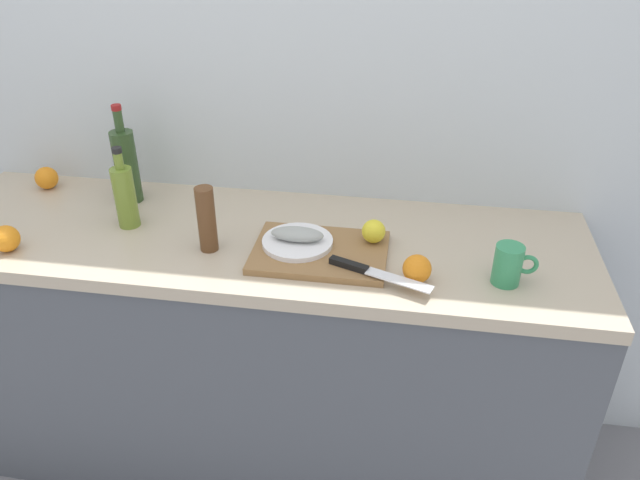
{
  "coord_description": "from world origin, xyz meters",
  "views": [
    {
      "loc": [
        0.45,
        -1.52,
        1.82
      ],
      "look_at": [
        0.22,
        -0.08,
        0.95
      ],
      "focal_mm": 34.34,
      "sensor_mm": 36.0,
      "label": 1
    }
  ],
  "objects_px": {
    "cutting_board": "(320,252)",
    "coffee_mug_1": "(509,265)",
    "fish_fillet": "(297,234)",
    "olive_oil_bottle": "(125,195)",
    "lemon_0": "(374,231)",
    "wine_bottle": "(126,165)",
    "white_plate": "(297,242)",
    "chef_knife": "(367,270)",
    "pepper_mill": "(207,219)",
    "orange_0": "(47,178)"
  },
  "relations": [
    {
      "from": "cutting_board",
      "to": "coffee_mug_1",
      "type": "bearing_deg",
      "value": -6.2
    },
    {
      "from": "white_plate",
      "to": "chef_knife",
      "type": "height_order",
      "value": "chef_knife"
    },
    {
      "from": "fish_fillet",
      "to": "wine_bottle",
      "type": "xyz_separation_m",
      "value": [
        -0.6,
        0.22,
        0.07
      ]
    },
    {
      "from": "wine_bottle",
      "to": "coffee_mug_1",
      "type": "distance_m",
      "value": 1.21
    },
    {
      "from": "olive_oil_bottle",
      "to": "cutting_board",
      "type": "bearing_deg",
      "value": -7.68
    },
    {
      "from": "cutting_board",
      "to": "coffee_mug_1",
      "type": "distance_m",
      "value": 0.51
    },
    {
      "from": "coffee_mug_1",
      "to": "chef_knife",
      "type": "bearing_deg",
      "value": -173.05
    },
    {
      "from": "cutting_board",
      "to": "white_plate",
      "type": "xyz_separation_m",
      "value": [
        -0.07,
        0.02,
        0.02
      ]
    },
    {
      "from": "cutting_board",
      "to": "wine_bottle",
      "type": "bearing_deg",
      "value": 160.15
    },
    {
      "from": "coffee_mug_1",
      "to": "olive_oil_bottle",
      "type": "bearing_deg",
      "value": 173.0
    },
    {
      "from": "chef_knife",
      "to": "lemon_0",
      "type": "bearing_deg",
      "value": 109.73
    },
    {
      "from": "cutting_board",
      "to": "pepper_mill",
      "type": "bearing_deg",
      "value": -177.07
    },
    {
      "from": "lemon_0",
      "to": "olive_oil_bottle",
      "type": "xyz_separation_m",
      "value": [
        -0.74,
        0.02,
        0.05
      ]
    },
    {
      "from": "lemon_0",
      "to": "orange_0",
      "type": "height_order",
      "value": "lemon_0"
    },
    {
      "from": "olive_oil_bottle",
      "to": "coffee_mug_1",
      "type": "xyz_separation_m",
      "value": [
        1.1,
        -0.14,
        -0.05
      ]
    },
    {
      "from": "chef_knife",
      "to": "lemon_0",
      "type": "distance_m",
      "value": 0.17
    },
    {
      "from": "white_plate",
      "to": "orange_0",
      "type": "xyz_separation_m",
      "value": [
        -0.92,
        0.26,
        0.01
      ]
    },
    {
      "from": "chef_knife",
      "to": "pepper_mill",
      "type": "height_order",
      "value": "pepper_mill"
    },
    {
      "from": "fish_fillet",
      "to": "olive_oil_bottle",
      "type": "xyz_separation_m",
      "value": [
        -0.53,
        0.06,
        0.05
      ]
    },
    {
      "from": "pepper_mill",
      "to": "orange_0",
      "type": "bearing_deg",
      "value": 156.09
    },
    {
      "from": "wine_bottle",
      "to": "pepper_mill",
      "type": "distance_m",
      "value": 0.43
    },
    {
      "from": "orange_0",
      "to": "fish_fillet",
      "type": "bearing_deg",
      "value": -16.0
    },
    {
      "from": "white_plate",
      "to": "cutting_board",
      "type": "bearing_deg",
      "value": -13.86
    },
    {
      "from": "coffee_mug_1",
      "to": "pepper_mill",
      "type": "height_order",
      "value": "pepper_mill"
    },
    {
      "from": "fish_fillet",
      "to": "lemon_0",
      "type": "distance_m",
      "value": 0.22
    },
    {
      "from": "cutting_board",
      "to": "lemon_0",
      "type": "relative_size",
      "value": 5.56
    },
    {
      "from": "white_plate",
      "to": "olive_oil_bottle",
      "type": "xyz_separation_m",
      "value": [
        -0.53,
        0.06,
        0.07
      ]
    },
    {
      "from": "olive_oil_bottle",
      "to": "coffee_mug_1",
      "type": "distance_m",
      "value": 1.11
    },
    {
      "from": "white_plate",
      "to": "wine_bottle",
      "type": "bearing_deg",
      "value": 159.5
    },
    {
      "from": "cutting_board",
      "to": "orange_0",
      "type": "relative_size",
      "value": 4.96
    },
    {
      "from": "white_plate",
      "to": "lemon_0",
      "type": "height_order",
      "value": "lemon_0"
    },
    {
      "from": "fish_fillet",
      "to": "wine_bottle",
      "type": "distance_m",
      "value": 0.64
    },
    {
      "from": "white_plate",
      "to": "pepper_mill",
      "type": "xyz_separation_m",
      "value": [
        -0.25,
        -0.03,
        0.07
      ]
    },
    {
      "from": "coffee_mug_1",
      "to": "lemon_0",
      "type": "bearing_deg",
      "value": 161.49
    },
    {
      "from": "fish_fillet",
      "to": "wine_bottle",
      "type": "height_order",
      "value": "wine_bottle"
    },
    {
      "from": "cutting_board",
      "to": "orange_0",
      "type": "height_order",
      "value": "orange_0"
    },
    {
      "from": "lemon_0",
      "to": "wine_bottle",
      "type": "height_order",
      "value": "wine_bottle"
    },
    {
      "from": "chef_knife",
      "to": "pepper_mill",
      "type": "relative_size",
      "value": 1.46
    },
    {
      "from": "lemon_0",
      "to": "orange_0",
      "type": "bearing_deg",
      "value": 169.26
    },
    {
      "from": "lemon_0",
      "to": "chef_knife",
      "type": "bearing_deg",
      "value": -91.1
    },
    {
      "from": "wine_bottle",
      "to": "olive_oil_bottle",
      "type": "bearing_deg",
      "value": -67.94
    },
    {
      "from": "chef_knife",
      "to": "orange_0",
      "type": "relative_size",
      "value": 3.72
    },
    {
      "from": "white_plate",
      "to": "fish_fillet",
      "type": "relative_size",
      "value": 1.33
    },
    {
      "from": "fish_fillet",
      "to": "coffee_mug_1",
      "type": "xyz_separation_m",
      "value": [
        0.57,
        -0.07,
        0.0
      ]
    },
    {
      "from": "wine_bottle",
      "to": "pepper_mill",
      "type": "xyz_separation_m",
      "value": [
        0.35,
        -0.26,
        -0.03
      ]
    },
    {
      "from": "white_plate",
      "to": "coffee_mug_1",
      "type": "bearing_deg",
      "value": -7.12
    },
    {
      "from": "cutting_board",
      "to": "pepper_mill",
      "type": "height_order",
      "value": "pepper_mill"
    },
    {
      "from": "white_plate",
      "to": "pepper_mill",
      "type": "distance_m",
      "value": 0.26
    },
    {
      "from": "lemon_0",
      "to": "wine_bottle",
      "type": "bearing_deg",
      "value": 167.82
    },
    {
      "from": "coffee_mug_1",
      "to": "pepper_mill",
      "type": "xyz_separation_m",
      "value": [
        -0.82,
        0.04,
        0.04
      ]
    }
  ]
}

